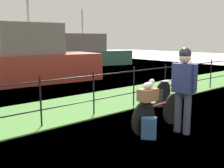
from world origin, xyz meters
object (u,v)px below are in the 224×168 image
object	(u,v)px
wooden_crate	(148,95)
terrier_dog	(149,85)
bicycle_parked	(173,90)
backpack_on_paving	(149,128)
moored_boat_near	(30,61)
moored_boat_far	(83,54)
bicycle_main	(158,113)
mooring_bollard	(159,98)
cyclist_person	(184,83)

from	to	relation	value
wooden_crate	terrier_dog	distance (m)	0.19
wooden_crate	bicycle_parked	world-z (taller)	wooden_crate
backpack_on_paving	moored_boat_near	distance (m)	7.84
wooden_crate	moored_boat_far	bearing A→B (deg)	59.90
bicycle_main	wooden_crate	world-z (taller)	wooden_crate
bicycle_main	mooring_bollard	xyz separation A→B (m)	(1.52, 1.20, -0.12)
mooring_bollard	wooden_crate	bearing A→B (deg)	-147.10
moored_boat_far	bicycle_main	bearing A→B (deg)	-118.79
moored_boat_near	bicycle_main	bearing A→B (deg)	-95.54
cyclist_person	backpack_on_paving	bearing A→B (deg)	162.23
terrier_dog	backpack_on_paving	size ratio (longest dim) A/B	0.80
moored_boat_far	mooring_bollard	bearing A→B (deg)	-115.07
cyclist_person	moored_boat_far	size ratio (longest dim) A/B	0.24
moored_boat_near	moored_boat_far	size ratio (longest dim) A/B	0.85
wooden_crate	mooring_bollard	size ratio (longest dim) A/B	0.80
bicycle_parked	moored_boat_near	distance (m)	6.42
bicycle_parked	moored_boat_near	world-z (taller)	moored_boat_near
bicycle_main	mooring_bollard	distance (m)	1.94
wooden_crate	moored_boat_near	world-z (taller)	moored_boat_near
cyclist_person	bicycle_parked	world-z (taller)	cyclist_person
moored_boat_near	moored_boat_far	world-z (taller)	moored_boat_near
cyclist_person	mooring_bollard	xyz separation A→B (m)	(1.32, 1.63, -0.77)
moored_boat_far	wooden_crate	bearing A→B (deg)	-120.10
moored_boat_near	moored_boat_far	bearing A→B (deg)	36.72
moored_boat_far	bicycle_parked	bearing A→B (deg)	-111.91
bicycle_parked	terrier_dog	bearing A→B (deg)	-153.07
cyclist_person	moored_boat_far	world-z (taller)	moored_boat_far
backpack_on_paving	moored_boat_near	world-z (taller)	moored_boat_near
moored_boat_far	backpack_on_paving	bearing A→B (deg)	-120.27
mooring_bollard	bicycle_parked	world-z (taller)	bicycle_parked
wooden_crate	cyclist_person	xyz separation A→B (m)	(0.57, -0.41, 0.21)
bicycle_main	bicycle_parked	xyz separation A→B (m)	(2.26, 1.30, 0.00)
bicycle_parked	moored_boat_far	xyz separation A→B (m)	(4.22, 10.50, 0.44)
mooring_bollard	moored_boat_far	xyz separation A→B (m)	(4.96, 10.60, 0.56)
terrier_dog	cyclist_person	bearing A→B (deg)	-36.76
backpack_on_paving	wooden_crate	bearing A→B (deg)	-78.54
backpack_on_paving	mooring_bollard	distance (m)	2.48
backpack_on_paving	moored_boat_far	xyz separation A→B (m)	(7.00, 12.00, 0.59)
bicycle_main	bicycle_parked	size ratio (longest dim) A/B	1.01
terrier_dog	bicycle_parked	bearing A→B (deg)	26.93
wooden_crate	backpack_on_paving	world-z (taller)	wooden_crate
backpack_on_paving	moored_boat_far	bearing A→B (deg)	-67.94
backpack_on_paving	mooring_bollard	xyz separation A→B (m)	(2.05, 1.40, 0.04)
backpack_on_paving	bicycle_main	bearing A→B (deg)	-106.40
mooring_bollard	moored_boat_far	world-z (taller)	moored_boat_far
bicycle_main	moored_boat_near	world-z (taller)	moored_boat_near
mooring_bollard	moored_boat_near	xyz separation A→B (m)	(-0.80, 6.30, 0.67)
wooden_crate	mooring_bollard	distance (m)	2.33
backpack_on_paving	mooring_bollard	size ratio (longest dim) A/B	0.85
terrier_dog	cyclist_person	world-z (taller)	cyclist_person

